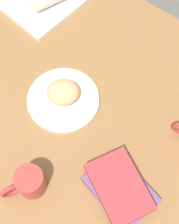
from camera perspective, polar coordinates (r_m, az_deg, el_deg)
The scene contains 6 objects.
dining_table at distance 108.67cm, azimuth -3.70°, elevation 3.31°, with size 110.00×90.00×4.00cm, color olive.
round_plate at distance 104.46cm, azimuth -4.41°, elevation 2.04°, with size 22.03×22.03×1.40cm, color silver.
scone_pastry at distance 101.88cm, azimuth -4.42°, elevation 3.33°, with size 9.78×8.86×5.33cm, color tan.
square_plate at distance 128.51cm, azimuth -8.24°, elevation 18.09°, with size 25.22×25.22×1.60cm, color white.
book_stack at distance 93.60cm, azimuth 5.09°, elevation -12.59°, with size 21.94×19.19×4.75cm.
second_mug at distance 92.77cm, azimuth -10.06°, elevation -11.53°, with size 8.25×11.66×8.77cm.
Camera 1 is at (-36.73, 36.81, 97.42)cm, focal length 54.73 mm.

